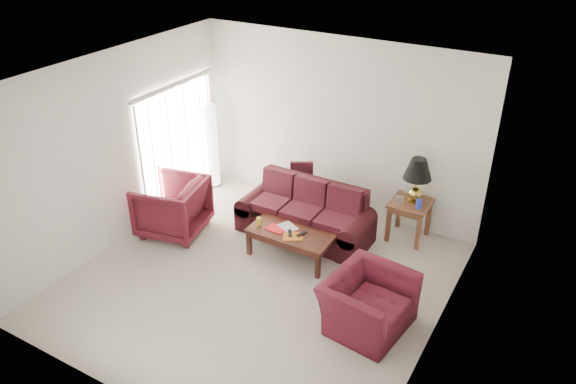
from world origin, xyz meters
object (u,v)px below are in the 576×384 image
object	(u,v)px
floor_lamp	(212,145)
armchair_right	(368,303)
armchair_left	(172,207)
sofa	(305,212)
end_table	(409,220)
coffee_table	(291,244)

from	to	relation	value
floor_lamp	armchair_right	size ratio (longest dim) A/B	1.49
armchair_right	floor_lamp	bearing A→B (deg)	69.34
armchair_left	sofa	bearing A→B (deg)	104.31
armchair_right	end_table	bearing A→B (deg)	13.58
sofa	floor_lamp	world-z (taller)	floor_lamp
end_table	armchair_right	size ratio (longest dim) A/B	0.60
sofa	armchair_right	size ratio (longest dim) A/B	1.96
sofa	coffee_table	world-z (taller)	sofa
sofa	end_table	xyz separation A→B (m)	(1.47, 0.77, -0.11)
sofa	floor_lamp	bearing A→B (deg)	166.36
armchair_right	armchair_left	bearing A→B (deg)	89.54
sofa	coffee_table	size ratio (longest dim) A/B	1.66
armchair_right	coffee_table	size ratio (longest dim) A/B	0.85
floor_lamp	sofa	bearing A→B (deg)	-16.68
floor_lamp	armchair_right	distance (m)	4.59
end_table	armchair_left	xyz separation A→B (m)	(-3.38, -1.72, 0.13)
floor_lamp	coffee_table	xyz separation A→B (m)	(2.43, -1.32, -0.59)
end_table	floor_lamp	bearing A→B (deg)	-178.87
sofa	floor_lamp	xyz separation A→B (m)	(-2.32, 0.70, 0.38)
sofa	end_table	distance (m)	1.66
armchair_left	floor_lamp	bearing A→B (deg)	-178.34
sofa	armchair_left	xyz separation A→B (m)	(-1.91, -0.95, 0.02)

